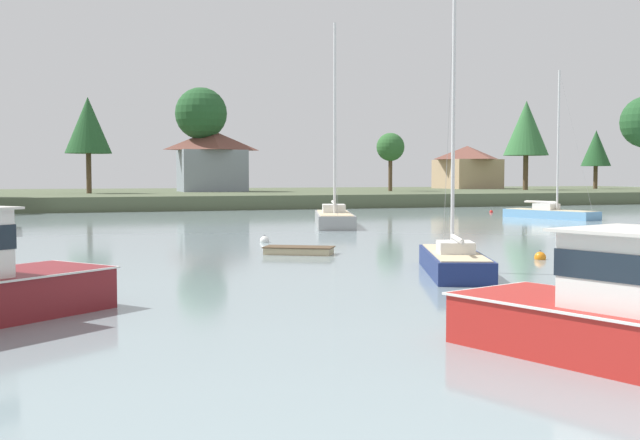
# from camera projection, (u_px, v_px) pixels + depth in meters

# --- Properties ---
(far_shore_bank) EXTENTS (188.96, 50.29, 1.50)m
(far_shore_bank) POSITION_uv_depth(u_px,v_px,m) (120.00, 198.00, 101.69)
(far_shore_bank) COLOR #4C563D
(far_shore_bank) RESTS_ON ground
(sailboat_grey) EXTENTS (5.26, 9.92, 14.91)m
(sailboat_grey) POSITION_uv_depth(u_px,v_px,m) (334.00, 222.00, 56.06)
(sailboat_grey) COLOR gray
(sailboat_grey) RESTS_ON ground
(sailboat_navy) EXTENTS (4.32, 7.13, 11.25)m
(sailboat_navy) POSITION_uv_depth(u_px,v_px,m) (454.00, 268.00, 28.90)
(sailboat_navy) COLOR navy
(sailboat_navy) RESTS_ON ground
(dinghy_sand) EXTENTS (3.48, 2.83, 0.48)m
(dinghy_sand) POSITION_uv_depth(u_px,v_px,m) (299.00, 251.00, 36.13)
(dinghy_sand) COLOR tan
(dinghy_sand) RESTS_ON ground
(sailboat_skyblue) EXTENTS (4.45, 8.80, 12.83)m
(sailboat_skyblue) POSITION_uv_depth(u_px,v_px,m) (550.00, 215.00, 66.01)
(sailboat_skyblue) COLOR #669ECC
(sailboat_skyblue) RESTS_ON ground
(mooring_buoy_orange) EXTENTS (0.50, 0.50, 0.55)m
(mooring_buoy_orange) POSITION_uv_depth(u_px,v_px,m) (540.00, 257.00, 33.86)
(mooring_buoy_orange) COLOR orange
(mooring_buoy_orange) RESTS_ON ground
(mooring_buoy_red) EXTENTS (0.35, 0.35, 0.40)m
(mooring_buoy_red) POSITION_uv_depth(u_px,v_px,m) (491.00, 212.00, 76.53)
(mooring_buoy_red) COLOR red
(mooring_buoy_red) RESTS_ON ground
(mooring_buoy_white) EXTENTS (0.51, 0.51, 0.56)m
(mooring_buoy_white) POSITION_uv_depth(u_px,v_px,m) (265.00, 241.00, 42.54)
(mooring_buoy_white) COLOR white
(mooring_buoy_white) RESTS_ON ground
(shore_tree_inland_a) EXTENTS (4.63, 4.63, 9.26)m
(shore_tree_inland_a) POSITION_uv_depth(u_px,v_px,m) (596.00, 149.00, 123.85)
(shore_tree_inland_a) COLOR brown
(shore_tree_inland_a) RESTS_ON far_shore_bank
(shore_tree_left) EXTENTS (5.41, 5.41, 11.33)m
(shore_tree_left) POSITION_uv_depth(u_px,v_px,m) (88.00, 126.00, 91.84)
(shore_tree_left) COLOR brown
(shore_tree_left) RESTS_ON far_shore_bank
(shore_tree_inland_c) EXTENTS (6.51, 6.51, 13.01)m
(shore_tree_inland_c) POSITION_uv_depth(u_px,v_px,m) (526.00, 129.00, 114.25)
(shore_tree_inland_c) COLOR brown
(shore_tree_inland_c) RESTS_ON far_shore_bank
(shore_tree_far_right) EXTENTS (3.80, 3.80, 7.85)m
(shore_tree_far_right) POSITION_uv_depth(u_px,v_px,m) (390.00, 148.00, 105.54)
(shore_tree_far_right) COLOR brown
(shore_tree_far_right) RESTS_ON far_shore_bank
(shore_tree_far_left) EXTENTS (6.79, 6.79, 13.62)m
(shore_tree_far_left) POSITION_uv_depth(u_px,v_px,m) (201.00, 114.00, 102.39)
(shore_tree_far_left) COLOR brown
(shore_tree_far_left) RESTS_ON far_shore_bank
(cottage_near_water) EXTENTS (8.71, 9.96, 6.87)m
(cottage_near_water) POSITION_uv_depth(u_px,v_px,m) (467.00, 166.00, 126.37)
(cottage_near_water) COLOR tan
(cottage_near_water) RESTS_ON far_shore_bank
(cottage_behind_trees) EXTENTS (9.11, 6.64, 8.07)m
(cottage_behind_trees) POSITION_uv_depth(u_px,v_px,m) (212.00, 160.00, 103.04)
(cottage_behind_trees) COLOR gray
(cottage_behind_trees) RESTS_ON far_shore_bank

